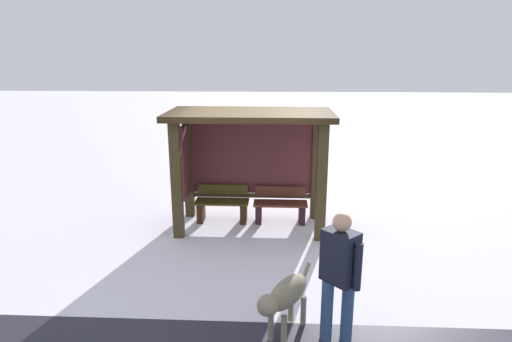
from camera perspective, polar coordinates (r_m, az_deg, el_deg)
The scene contains 6 objects.
ground_plane at distance 8.43m, azimuth -0.74°, elevation -7.38°, with size 60.00×60.00×0.00m, color white.
bus_shelter at distance 8.09m, azimuth -1.25°, elevation 3.63°, with size 3.02×1.53×2.24m.
bench_left_inside at distance 8.61m, azimuth -4.50°, elevation -4.65°, with size 1.06×0.41×0.72m.
bench_center_inside at distance 8.54m, azimuth 3.26°, elevation -4.79°, with size 1.06×0.37×0.70m.
person_walking at distance 5.03m, azimuth 11.03°, elevation -12.72°, with size 0.46×0.47×1.59m.
dog at distance 5.22m, azimuth 3.92°, elevation -16.23°, with size 0.67×1.00×0.73m.
Camera 1 is at (0.48, -7.75, 3.27)m, focal length 30.07 mm.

